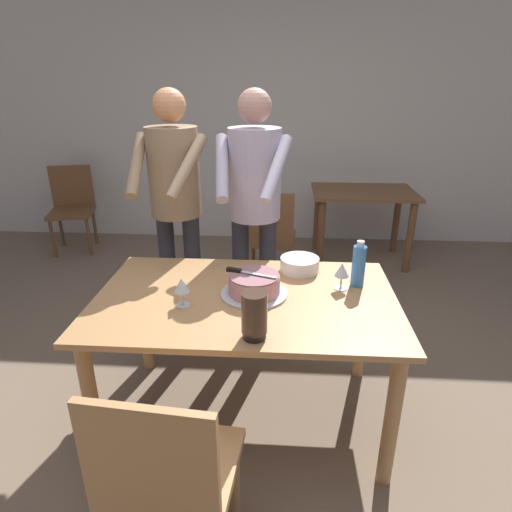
{
  "coord_description": "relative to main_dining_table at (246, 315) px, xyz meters",
  "views": [
    {
      "loc": [
        0.18,
        -1.92,
        1.76
      ],
      "look_at": [
        0.04,
        0.17,
        0.9
      ],
      "focal_mm": 30.25,
      "sensor_mm": 36.0,
      "label": 1
    }
  ],
  "objects": [
    {
      "name": "background_chair_1",
      "position": [
        -2.11,
        2.48,
        -0.15
      ],
      "size": [
        0.53,
        0.53,
        0.9
      ],
      "color": "brown",
      "rests_on": "ground_plane"
    },
    {
      "name": "plate_stack",
      "position": [
        0.28,
        0.33,
        0.15
      ],
      "size": [
        0.22,
        0.22,
        0.08
      ],
      "color": "white",
      "rests_on": "main_dining_table"
    },
    {
      "name": "water_bottle",
      "position": [
        0.58,
        0.16,
        0.22
      ],
      "size": [
        0.07,
        0.07,
        0.25
      ],
      "color": "#387AC6",
      "rests_on": "main_dining_table"
    },
    {
      "name": "chair_near_side",
      "position": [
        -0.2,
        -0.85,
        -0.15
      ],
      "size": [
        0.48,
        0.48,
        0.9
      ],
      "color": "tan",
      "rests_on": "ground_plane"
    },
    {
      "name": "person_standing_beside",
      "position": [
        -0.51,
        0.71,
        0.43
      ],
      "size": [
        0.46,
        0.57,
        1.72
      ],
      "color": "#2D2D38",
      "rests_on": "ground_plane"
    },
    {
      "name": "wine_glass_near",
      "position": [
        -0.29,
        -0.11,
        0.21
      ],
      "size": [
        0.08,
        0.08,
        0.14
      ],
      "color": "silver",
      "rests_on": "main_dining_table"
    },
    {
      "name": "cake_knife",
      "position": [
        -0.03,
        0.05,
        0.22
      ],
      "size": [
        0.26,
        0.11,
        0.02
      ],
      "color": "silver",
      "rests_on": "cake_on_platter"
    },
    {
      "name": "background_chair_0",
      "position": [
        0.06,
        1.66,
        -0.15
      ],
      "size": [
        0.47,
        0.47,
        0.9
      ],
      "color": "brown",
      "rests_on": "ground_plane"
    },
    {
      "name": "wine_glass_far",
      "position": [
        0.49,
        0.12,
        0.21
      ],
      "size": [
        0.08,
        0.08,
        0.14
      ],
      "color": "silver",
      "rests_on": "main_dining_table"
    },
    {
      "name": "person_cutting_cake",
      "position": [
        -0.01,
        0.68,
        0.43
      ],
      "size": [
        0.47,
        0.56,
        1.72
      ],
      "color": "#2D2D38",
      "rests_on": "ground_plane"
    },
    {
      "name": "ground_plane",
      "position": [
        0.0,
        0.0,
        -0.64
      ],
      "size": [
        14.0,
        14.0,
        0.0
      ],
      "primitive_type": "plane",
      "color": "#7A6651"
    },
    {
      "name": "main_dining_table",
      "position": [
        0.0,
        0.0,
        0.0
      ],
      "size": [
        1.51,
        0.94,
        0.75
      ],
      "color": "tan",
      "rests_on": "ground_plane"
    },
    {
      "name": "hurricane_lamp",
      "position": [
        0.07,
        -0.37,
        0.22
      ],
      "size": [
        0.11,
        0.11,
        0.21
      ],
      "color": "black",
      "rests_on": "main_dining_table"
    },
    {
      "name": "back_wall",
      "position": [
        0.0,
        3.03,
        0.71
      ],
      "size": [
        10.0,
        0.12,
        2.7
      ],
      "primitive_type": "cube",
      "color": "silver",
      "rests_on": "ground_plane"
    },
    {
      "name": "cake_on_platter",
      "position": [
        0.04,
        0.02,
        0.16
      ],
      "size": [
        0.34,
        0.34,
        0.11
      ],
      "color": "silver",
      "rests_on": "main_dining_table"
    },
    {
      "name": "background_table",
      "position": [
        0.98,
        2.33,
        -0.06
      ],
      "size": [
        1.0,
        0.7,
        0.74
      ],
      "color": "brown",
      "rests_on": "ground_plane"
    }
  ]
}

